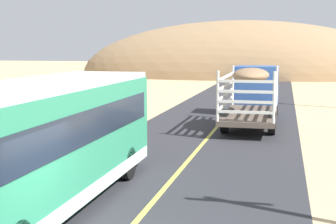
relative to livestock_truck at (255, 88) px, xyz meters
name	(u,v)px	position (x,y,z in m)	size (l,w,h in m)	color
livestock_truck	(255,88)	(0.00, 0.00, 0.00)	(2.53, 9.70, 3.02)	#3359A5
bus	(42,142)	(-4.12, -16.63, -0.04)	(2.54, 10.00, 3.21)	#2D8C66
distant_hill	(239,77)	(-4.50, 39.49, -1.79)	(44.73, 17.77, 15.15)	#957553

